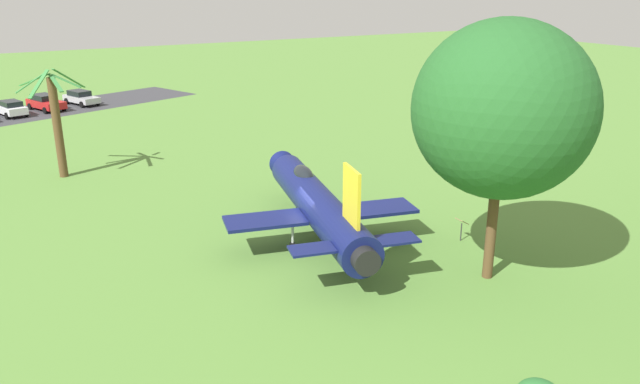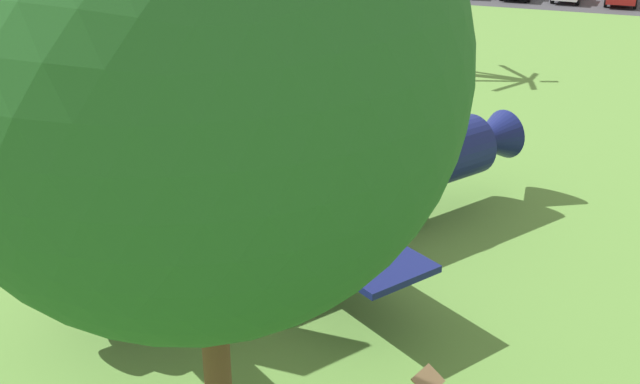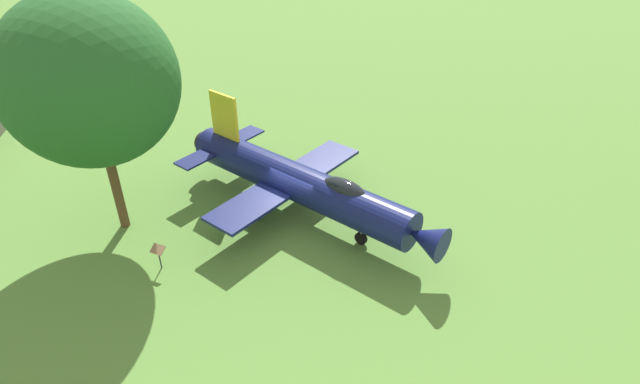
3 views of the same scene
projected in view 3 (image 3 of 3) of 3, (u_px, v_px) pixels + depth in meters
ground_plane at (298, 214)px, 25.75m from camera, size 200.00×200.00×0.00m
display_jet at (304, 185)px, 24.54m from camera, size 9.39×14.32×5.05m
shade_tree at (89, 81)px, 20.99m from camera, size 7.13×7.30×10.81m
shrub_near_fence at (90, 145)px, 30.92m from camera, size 1.34×1.31×0.75m
info_plaque at (158, 252)px, 21.96m from camera, size 0.40×0.60×1.14m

